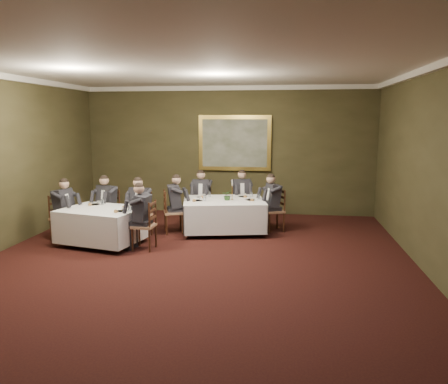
% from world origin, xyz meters
% --- Properties ---
extents(ground, '(10.00, 10.00, 0.00)m').
position_xyz_m(ground, '(0.00, 0.00, 0.00)').
color(ground, black).
rests_on(ground, ground).
extents(ceiling, '(8.00, 10.00, 0.10)m').
position_xyz_m(ceiling, '(0.00, 0.00, 3.50)').
color(ceiling, silver).
rests_on(ceiling, back_wall).
extents(back_wall, '(8.00, 0.10, 3.50)m').
position_xyz_m(back_wall, '(0.00, 5.00, 1.75)').
color(back_wall, '#35311A').
rests_on(back_wall, ground).
extents(right_wall, '(0.10, 10.00, 3.50)m').
position_xyz_m(right_wall, '(4.00, 0.00, 1.75)').
color(right_wall, '#35311A').
rests_on(right_wall, ground).
extents(crown_molding, '(8.00, 10.00, 0.12)m').
position_xyz_m(crown_molding, '(0.00, 0.00, 3.44)').
color(crown_molding, white).
rests_on(crown_molding, back_wall).
extents(table_main, '(2.11, 1.77, 0.67)m').
position_xyz_m(table_main, '(0.20, 2.84, 0.45)').
color(table_main, '#32180D').
rests_on(table_main, ground).
extents(table_second, '(1.85, 1.55, 0.67)m').
position_xyz_m(table_second, '(-2.19, 1.45, 0.45)').
color(table_second, '#32180D').
rests_on(table_second, ground).
extents(chair_main_backleft, '(0.45, 0.43, 1.00)m').
position_xyz_m(chair_main_backleft, '(-0.49, 3.67, 0.28)').
color(chair_main_backleft, '#936A4B').
rests_on(chair_main_backleft, ground).
extents(diner_main_backleft, '(0.43, 0.49, 1.35)m').
position_xyz_m(diner_main_backleft, '(-0.49, 3.66, 0.51)').
color(diner_main_backleft, black).
rests_on(diner_main_backleft, chair_main_backleft).
extents(chair_main_backright, '(0.54, 0.53, 1.00)m').
position_xyz_m(chair_main_backright, '(0.49, 3.88, 0.28)').
color(chair_main_backright, '#936A4B').
rests_on(chair_main_backright, ground).
extents(diner_main_backright, '(0.52, 0.58, 1.35)m').
position_xyz_m(diner_main_backright, '(0.49, 3.87, 0.51)').
color(diner_main_backright, black).
rests_on(diner_main_backright, chair_main_backright).
extents(chair_main_endleft, '(0.55, 0.56, 1.00)m').
position_xyz_m(chair_main_endleft, '(-0.96, 2.59, 0.28)').
color(chair_main_endleft, '#936A4B').
rests_on(chair_main_endleft, ground).
extents(diner_main_endleft, '(0.59, 0.54, 1.35)m').
position_xyz_m(diner_main_endleft, '(-0.95, 2.60, 0.51)').
color(diner_main_endleft, black).
rests_on(diner_main_endleft, chair_main_endleft).
extents(chair_main_endright, '(0.57, 0.58, 1.00)m').
position_xyz_m(chair_main_endright, '(1.35, 3.08, 0.28)').
color(chair_main_endright, '#936A4B').
rests_on(chair_main_endright, ground).
extents(diner_main_endright, '(0.60, 0.56, 1.35)m').
position_xyz_m(diner_main_endright, '(1.34, 3.07, 0.51)').
color(diner_main_endright, black).
rests_on(diner_main_endright, chair_main_endright).
extents(chair_sec_backleft, '(0.54, 0.53, 1.00)m').
position_xyz_m(chair_sec_backleft, '(-2.43, 2.35, 0.28)').
color(chair_sec_backleft, '#936A4B').
rests_on(chair_sec_backleft, ground).
extents(diner_sec_backleft, '(0.52, 0.58, 1.35)m').
position_xyz_m(diner_sec_backleft, '(-2.43, 2.34, 0.51)').
color(diner_sec_backleft, black).
rests_on(diner_sec_backleft, chair_sec_backleft).
extents(chair_sec_backright, '(0.47, 0.46, 1.00)m').
position_xyz_m(chair_sec_backright, '(-1.59, 2.16, 0.28)').
color(chair_sec_backright, '#936A4B').
rests_on(chair_sec_backright, ground).
extents(diner_sec_backright, '(0.45, 0.51, 1.35)m').
position_xyz_m(diner_sec_backright, '(-1.59, 2.15, 0.51)').
color(diner_sec_backright, black).
rests_on(diner_sec_backright, chair_sec_backright).
extents(chair_sec_endright, '(0.44, 0.46, 1.00)m').
position_xyz_m(chair_sec_endright, '(-1.19, 1.23, 0.28)').
color(chair_sec_endright, '#936A4B').
rests_on(chair_sec_endright, ground).
extents(diner_sec_endright, '(0.50, 0.43, 1.35)m').
position_xyz_m(diner_sec_endright, '(-1.21, 1.23, 0.51)').
color(diner_sec_endright, black).
rests_on(diner_sec_endright, chair_sec_endright).
extents(chair_sec_endleft, '(0.51, 0.52, 1.00)m').
position_xyz_m(chair_sec_endleft, '(-3.19, 1.67, 0.28)').
color(chair_sec_endleft, '#936A4B').
rests_on(chair_sec_endleft, ground).
extents(diner_sec_endleft, '(0.56, 0.50, 1.35)m').
position_xyz_m(diner_sec_endleft, '(-3.17, 1.67, 0.51)').
color(diner_sec_endleft, black).
rests_on(diner_sec_endleft, chair_sec_endleft).
extents(centerpiece, '(0.25, 0.22, 0.26)m').
position_xyz_m(centerpiece, '(0.29, 2.78, 0.90)').
color(centerpiece, '#2D5926').
rests_on(centerpiece, table_main).
extents(candlestick, '(0.07, 0.07, 0.48)m').
position_xyz_m(candlestick, '(0.39, 2.84, 0.94)').
color(candlestick, '#C48B3B').
rests_on(candlestick, table_main).
extents(place_setting_table_main, '(0.33, 0.31, 0.14)m').
position_xyz_m(place_setting_table_main, '(-0.32, 3.14, 0.80)').
color(place_setting_table_main, white).
rests_on(place_setting_table_main, table_main).
extents(place_setting_table_second, '(0.33, 0.31, 0.14)m').
position_xyz_m(place_setting_table_second, '(-2.49, 1.90, 0.80)').
color(place_setting_table_second, white).
rests_on(place_setting_table_second, table_second).
extents(painting, '(2.00, 0.09, 1.52)m').
position_xyz_m(painting, '(0.20, 4.94, 1.96)').
color(painting, '#DFC151').
rests_on(painting, back_wall).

